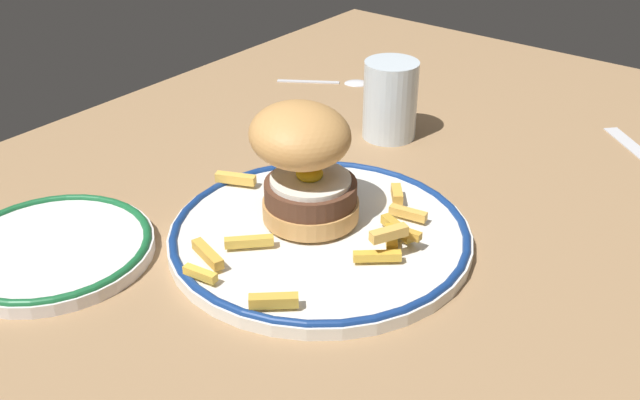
% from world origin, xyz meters
% --- Properties ---
extents(ground_plane, '(1.38, 0.87, 0.04)m').
position_xyz_m(ground_plane, '(0.00, 0.00, -0.02)').
color(ground_plane, '#997550').
extents(dinner_plate, '(0.29, 0.29, 0.02)m').
position_xyz_m(dinner_plate, '(0.02, -0.01, 0.01)').
color(dinner_plate, white).
rests_on(dinner_plate, ground_plane).
extents(burger, '(0.12, 0.12, 0.12)m').
position_xyz_m(burger, '(0.03, 0.02, 0.07)').
color(burger, tan).
rests_on(burger, dinner_plate).
extents(fries_pile, '(0.24, 0.24, 0.03)m').
position_xyz_m(fries_pile, '(0.00, -0.02, 0.02)').
color(fries_pile, yellow).
rests_on(fries_pile, dinner_plate).
extents(water_glass, '(0.07, 0.07, 0.10)m').
position_xyz_m(water_glass, '(0.26, 0.07, 0.04)').
color(water_glass, silver).
rests_on(water_glass, ground_plane).
extents(side_plate, '(0.19, 0.19, 0.02)m').
position_xyz_m(side_plate, '(-0.15, 0.17, 0.01)').
color(side_plate, white).
rests_on(side_plate, ground_plane).
extents(spoon, '(0.09, 0.12, 0.01)m').
position_xyz_m(spoon, '(0.37, 0.22, 0.00)').
color(spoon, silver).
rests_on(spoon, ground_plane).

